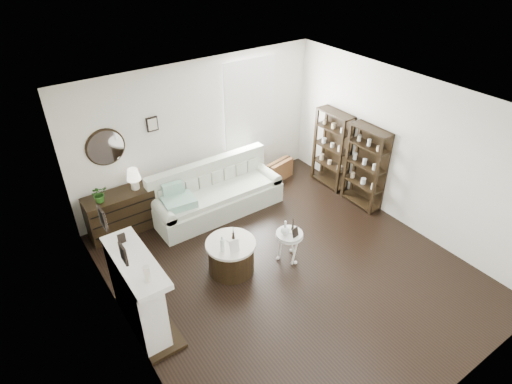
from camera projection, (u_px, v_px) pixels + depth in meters
room at (233, 112)px, 8.19m from camera, size 5.50×5.50×5.50m
fireplace at (139, 296)px, 5.66m from camera, size 0.50×1.40×1.84m
shelf_unit_far at (332, 149)px, 8.61m from camera, size 0.30×0.80×1.60m
shelf_unit_near at (365, 167)px, 7.99m from camera, size 0.30×0.80×1.60m
sofa at (216, 196)px, 8.07m from camera, size 2.45×0.85×0.95m
quilt at (179, 202)px, 7.46m from camera, size 0.60×0.51×0.14m
suitcase at (280, 170)px, 9.08m from camera, size 0.65×0.33×0.42m
dresser at (121, 213)px, 7.49m from camera, size 1.16×0.50×0.77m
table_lamp at (134, 179)px, 7.33m from camera, size 0.31×0.31×0.39m
potted_plant at (99, 194)px, 7.02m from camera, size 0.28×0.25×0.29m
drum_table at (231, 256)px, 6.71m from camera, size 0.78×0.78×0.54m
pedestal_table at (289, 235)px, 6.81m from camera, size 0.44×0.44×0.53m
eiffel_drum at (233, 234)px, 6.59m from camera, size 0.15×0.15×0.21m
bottle_drum at (222, 244)px, 6.33m from camera, size 0.06×0.06×0.28m
card_frame_drum at (234, 246)px, 6.35m from camera, size 0.15×0.07×0.20m
eiffel_ped at (293, 225)px, 6.79m from camera, size 0.14×0.14×0.20m
flask_ped at (285, 228)px, 6.69m from camera, size 0.14×0.14×0.26m
card_frame_ped at (295, 232)px, 6.67m from camera, size 0.13×0.07×0.16m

